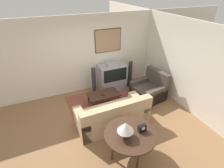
# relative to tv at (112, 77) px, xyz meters

# --- Properties ---
(ground_plane) EXTENTS (12.00, 12.00, 0.00)m
(ground_plane) POSITION_rel_tv_xyz_m (-0.91, -1.73, -0.50)
(ground_plane) COLOR #8E6642
(wall_back) EXTENTS (12.00, 0.10, 2.70)m
(wall_back) POSITION_rel_tv_xyz_m (-0.90, 0.40, 0.85)
(wall_back) COLOR silver
(wall_back) RESTS_ON ground_plane
(wall_right) EXTENTS (0.06, 12.00, 2.70)m
(wall_right) POSITION_rel_tv_xyz_m (1.72, -1.73, 0.85)
(wall_right) COLOR silver
(wall_right) RESTS_ON ground_plane
(area_rug) EXTENTS (2.49, 1.84, 0.01)m
(area_rug) POSITION_rel_tv_xyz_m (-0.53, -0.82, -0.49)
(area_rug) COLOR brown
(area_rug) RESTS_ON ground_plane
(tv) EXTENTS (0.97, 0.60, 1.07)m
(tv) POSITION_rel_tv_xyz_m (0.00, 0.00, 0.00)
(tv) COLOR #9E9EA3
(tv) RESTS_ON ground_plane
(couch) EXTENTS (2.03, 0.96, 0.89)m
(couch) POSITION_rel_tv_xyz_m (-0.76, -1.82, -0.19)
(couch) COLOR tan
(couch) RESTS_ON ground_plane
(armchair) EXTENTS (1.06, 1.09, 0.98)m
(armchair) POSITION_rel_tv_xyz_m (0.95, -1.08, -0.19)
(armchair) COLOR #473D38
(armchair) RESTS_ON ground_plane
(coffee_table) EXTENTS (0.99, 0.56, 0.40)m
(coffee_table) POSITION_rel_tv_xyz_m (-0.66, -0.82, -0.14)
(coffee_table) COLOR #3D2619
(coffee_table) RESTS_ON ground_plane
(console_table) EXTENTS (1.16, 1.16, 0.72)m
(console_table) POSITION_rel_tv_xyz_m (-0.83, -2.93, 0.16)
(console_table) COLOR #3D2619
(console_table) RESTS_ON ground_plane
(table_lamp) EXTENTS (0.35, 0.35, 0.39)m
(table_lamp) POSITION_rel_tv_xyz_m (-0.98, -2.98, 0.49)
(table_lamp) COLOR black
(table_lamp) RESTS_ON console_table
(mantel_clock) EXTENTS (0.17, 0.10, 0.17)m
(mantel_clock) POSITION_rel_tv_xyz_m (-0.57, -2.98, 0.30)
(mantel_clock) COLOR black
(mantel_clock) RESTS_ON console_table
(remote) EXTENTS (0.11, 0.16, 0.02)m
(remote) POSITION_rel_tv_xyz_m (-0.70, -0.88, -0.09)
(remote) COLOR black
(remote) RESTS_ON coffee_table
(speaker_tower_left) EXTENTS (0.25, 0.25, 1.01)m
(speaker_tower_left) POSITION_rel_tv_xyz_m (-0.73, -0.05, -0.02)
(speaker_tower_left) COLOR black
(speaker_tower_left) RESTS_ON ground_plane
(speaker_tower_right) EXTENTS (0.25, 0.25, 1.01)m
(speaker_tower_right) POSITION_rel_tv_xyz_m (0.73, -0.05, -0.02)
(speaker_tower_right) COLOR black
(speaker_tower_right) RESTS_ON ground_plane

